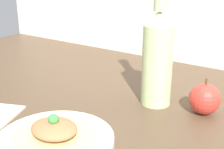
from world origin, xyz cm
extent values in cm
cube|color=brown|center=(0.00, 0.00, -2.00)|extent=(180.00, 110.00, 4.00)
cylinder|color=silver|center=(-2.05, -12.09, 0.99)|extent=(22.55, 22.55, 1.97)
torus|color=silver|center=(-2.05, -12.09, 1.68)|extent=(22.13, 22.13, 1.38)
cylinder|color=#D6BC7F|center=(-2.05, -12.09, 2.17)|extent=(16.11, 16.11, 0.40)
ellipsoid|color=#9E6B42|center=(-2.05, -12.09, 3.77)|extent=(9.32, 7.92, 2.80)
sphere|color=green|center=(-2.05, -12.09, 5.79)|extent=(2.07, 2.07, 2.07)
cylinder|color=#B7D18E|center=(4.47, 16.45, 9.78)|extent=(7.35, 7.35, 19.55)
cone|color=#B7D18E|center=(4.47, 16.45, 21.21)|extent=(7.35, 7.35, 3.31)
sphere|color=red|center=(16.30, 17.74, 3.61)|extent=(7.22, 7.22, 7.22)
cylinder|color=brown|center=(16.30, 17.74, 7.79)|extent=(0.58, 0.58, 1.62)
camera|label=1|loc=(36.25, -48.16, 32.77)|focal=50.00mm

